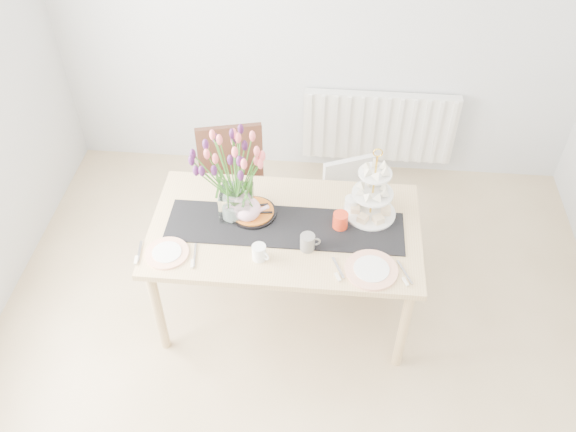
# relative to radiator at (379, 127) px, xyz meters

# --- Properties ---
(room_shell) EXTENTS (4.50, 4.50, 4.50)m
(room_shell) POSITION_rel_radiator_xyz_m (-0.50, -2.19, 0.85)
(room_shell) COLOR tan
(room_shell) RESTS_ON ground
(radiator) EXTENTS (1.20, 0.08, 0.60)m
(radiator) POSITION_rel_radiator_xyz_m (0.00, 0.00, 0.00)
(radiator) COLOR white
(radiator) RESTS_ON room_shell
(dining_table) EXTENTS (1.60, 0.90, 0.75)m
(dining_table) POSITION_rel_radiator_xyz_m (-0.61, -1.49, 0.22)
(dining_table) COLOR tan
(dining_table) RESTS_ON ground
(chair_brown) EXTENTS (0.54, 0.54, 0.91)m
(chair_brown) POSITION_rel_radiator_xyz_m (-1.03, -0.85, 0.08)
(chair_brown) COLOR #3C1E15
(chair_brown) RESTS_ON ground
(chair_white) EXTENTS (0.51, 0.51, 0.75)m
(chair_white) POSITION_rel_radiator_xyz_m (-0.20, -0.90, -0.02)
(chair_white) COLOR silver
(chair_white) RESTS_ON ground
(table_runner) EXTENTS (1.40, 0.35, 0.01)m
(table_runner) POSITION_rel_radiator_xyz_m (-0.61, -1.49, 0.30)
(table_runner) COLOR black
(table_runner) RESTS_ON dining_table
(tulip_vase) EXTENTS (0.68, 0.68, 0.58)m
(tulip_vase) POSITION_rel_radiator_xyz_m (-0.91, -1.40, 0.67)
(tulip_vase) COLOR silver
(tulip_vase) RESTS_ON dining_table
(cake_stand) EXTENTS (0.31, 0.31, 0.45)m
(cake_stand) POSITION_rel_radiator_xyz_m (-0.11, -1.34, 0.43)
(cake_stand) COLOR gold
(cake_stand) RESTS_ON dining_table
(teapot) EXTENTS (0.26, 0.22, 0.17)m
(teapot) POSITION_rel_radiator_xyz_m (-0.84, -1.44, 0.38)
(teapot) COLOR white
(teapot) RESTS_ON dining_table
(cream_jug) EXTENTS (0.09, 0.09, 0.09)m
(cream_jug) POSITION_rel_radiator_xyz_m (-0.22, -1.30, 0.34)
(cream_jug) COLOR white
(cream_jug) RESTS_ON dining_table
(tart_tin) EXTENTS (0.28, 0.28, 0.03)m
(tart_tin) POSITION_rel_radiator_xyz_m (-0.81, -1.40, 0.32)
(tart_tin) COLOR black
(tart_tin) RESTS_ON dining_table
(mug_grey) EXTENTS (0.10, 0.10, 0.10)m
(mug_grey) POSITION_rel_radiator_xyz_m (-0.47, -1.65, 0.35)
(mug_grey) COLOR slate
(mug_grey) RESTS_ON dining_table
(mug_white) EXTENTS (0.11, 0.11, 0.10)m
(mug_white) POSITION_rel_radiator_xyz_m (-0.73, -1.74, 0.35)
(mug_white) COLOR white
(mug_white) RESTS_ON dining_table
(mug_orange) EXTENTS (0.12, 0.12, 0.11)m
(mug_orange) POSITION_rel_radiator_xyz_m (-0.29, -1.46, 0.35)
(mug_orange) COLOR red
(mug_orange) RESTS_ON dining_table
(plate_left) EXTENTS (0.28, 0.28, 0.01)m
(plate_left) POSITION_rel_radiator_xyz_m (-1.26, -1.76, 0.31)
(plate_left) COLOR white
(plate_left) RESTS_ON dining_table
(plate_right) EXTENTS (0.39, 0.39, 0.02)m
(plate_right) POSITION_rel_radiator_xyz_m (-0.11, -1.78, 0.31)
(plate_right) COLOR white
(plate_right) RESTS_ON dining_table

